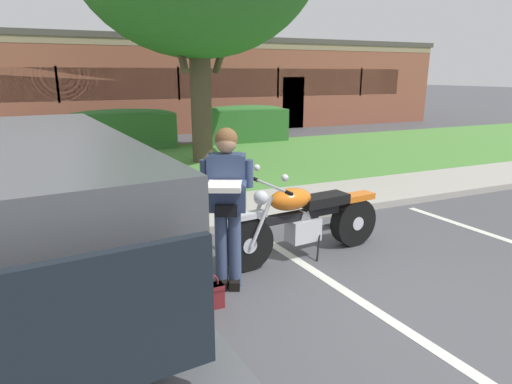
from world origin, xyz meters
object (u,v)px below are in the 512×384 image
(motorcycle, at_px, (310,219))
(handbag, at_px, (209,295))
(rider_person, at_px, (227,197))
(hedge_left, at_px, (121,129))
(hedge_center_left, at_px, (243,123))
(brick_building, at_px, (157,83))

(motorcycle, height_order, handbag, motorcycle)
(motorcycle, xyz_separation_m, rider_person, (-1.23, -0.39, 0.53))
(hedge_left, height_order, hedge_center_left, same)
(motorcycle, bearing_deg, handbag, -154.79)
(motorcycle, distance_m, rider_person, 1.40)
(brick_building, bearing_deg, handbag, -99.81)
(hedge_center_left, relative_size, brick_building, 0.12)
(rider_person, distance_m, hedge_left, 9.24)
(hedge_left, relative_size, brick_building, 0.13)
(rider_person, bearing_deg, hedge_left, 89.66)
(motorcycle, height_order, hedge_left, hedge_left)
(motorcycle, distance_m, hedge_center_left, 9.24)
(hedge_center_left, bearing_deg, hedge_left, -180.00)
(brick_building, bearing_deg, hedge_center_left, -79.35)
(rider_person, xyz_separation_m, handbag, (-0.32, -0.34, -0.86))
(hedge_center_left, xyz_separation_m, brick_building, (-1.33, 7.10, 1.16))
(handbag, relative_size, hedge_left, 0.12)
(handbag, distance_m, brick_building, 17.00)
(rider_person, height_order, hedge_center_left, rider_person)
(brick_building, bearing_deg, rider_person, -98.90)
(motorcycle, relative_size, handbag, 6.23)
(rider_person, distance_m, hedge_center_left, 10.03)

